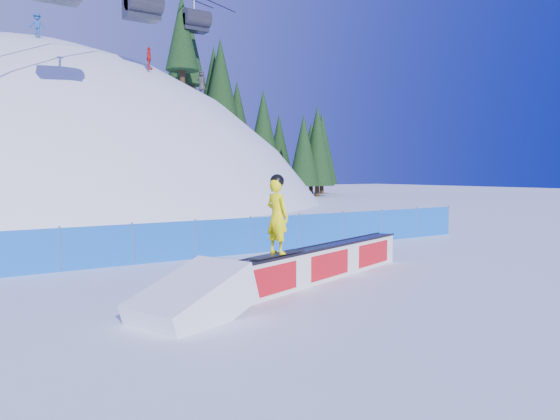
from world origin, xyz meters
TOP-DOWN VIEW (x-y plane):
  - ground at (0.00, 0.00)m, footprint 160.00×160.00m
  - snow_hill at (0.00, 42.00)m, footprint 64.00×64.00m
  - treeline at (22.80, 39.85)m, footprint 22.42×13.30m
  - safety_fence at (0.00, 4.50)m, footprint 22.05×0.05m
  - rail_box at (0.20, -0.34)m, footprint 6.97×2.87m
  - snow_ramp at (-4.06, -1.84)m, footprint 2.58×2.07m
  - snowboarder at (-1.59, -0.97)m, footprint 1.72×0.86m
  - distant_skiers at (2.76, 29.55)m, footprint 17.03×8.67m

SIDE VIEW (x-z plane):
  - snow_hill at x=0.00m, z-range -50.00..14.00m
  - ground at x=0.00m, z-range 0.00..0.00m
  - snow_ramp at x=-4.06m, z-range -0.70..0.70m
  - rail_box at x=0.20m, z-range -0.01..0.86m
  - safety_fence at x=0.00m, z-range -0.05..1.25m
  - snowboarder at x=-1.59m, z-range 0.85..2.65m
  - treeline at x=22.80m, z-range -0.70..20.77m
  - distant_skiers at x=2.76m, z-range 8.61..14.09m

